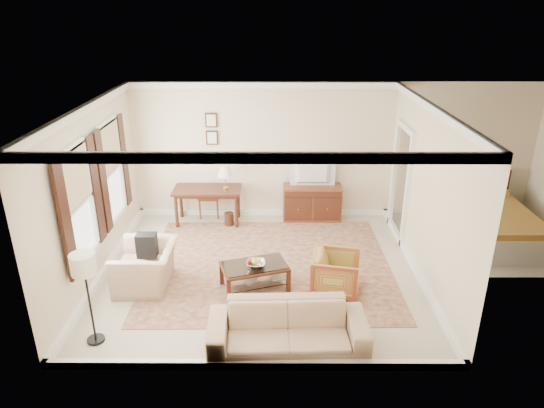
{
  "coord_description": "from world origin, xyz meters",
  "views": [
    {
      "loc": [
        0.23,
        -7.41,
        4.36
      ],
      "look_at": [
        0.2,
        0.3,
        1.15
      ],
      "focal_mm": 32.0,
      "sensor_mm": 36.0,
      "label": 1
    }
  ],
  "objects_px": {
    "club_armchair": "(145,260)",
    "sofa": "(288,322)",
    "striped_armchair": "(336,271)",
    "writing_desk": "(207,194)",
    "sideboard": "(312,203)",
    "coffee_table": "(254,270)",
    "tv": "(313,166)"
  },
  "relations": [
    {
      "from": "sideboard",
      "to": "sofa",
      "type": "distance_m",
      "value": 4.32
    },
    {
      "from": "striped_armchair",
      "to": "sofa",
      "type": "distance_m",
      "value": 1.61
    },
    {
      "from": "tv",
      "to": "sofa",
      "type": "xyz_separation_m",
      "value": [
        -0.63,
        -4.25,
        -0.8
      ]
    },
    {
      "from": "writing_desk",
      "to": "club_armchair",
      "type": "height_order",
      "value": "club_armchair"
    },
    {
      "from": "striped_armchair",
      "to": "writing_desk",
      "type": "bearing_deg",
      "value": 53.25
    },
    {
      "from": "sideboard",
      "to": "writing_desk",
      "type": "bearing_deg",
      "value": -175.24
    },
    {
      "from": "writing_desk",
      "to": "sofa",
      "type": "relative_size",
      "value": 0.66
    },
    {
      "from": "writing_desk",
      "to": "sideboard",
      "type": "height_order",
      "value": "writing_desk"
    },
    {
      "from": "sideboard",
      "to": "striped_armchair",
      "type": "relative_size",
      "value": 1.65
    },
    {
      "from": "sideboard",
      "to": "striped_armchair",
      "type": "bearing_deg",
      "value": -86.46
    },
    {
      "from": "tv",
      "to": "sofa",
      "type": "distance_m",
      "value": 4.37
    },
    {
      "from": "coffee_table",
      "to": "sofa",
      "type": "xyz_separation_m",
      "value": [
        0.5,
        -1.48,
        0.08
      ]
    },
    {
      "from": "writing_desk",
      "to": "coffee_table",
      "type": "relative_size",
      "value": 1.19
    },
    {
      "from": "club_armchair",
      "to": "sofa",
      "type": "distance_m",
      "value": 2.79
    },
    {
      "from": "writing_desk",
      "to": "club_armchair",
      "type": "xyz_separation_m",
      "value": [
        -0.71,
        -2.51,
        -0.19
      ]
    },
    {
      "from": "coffee_table",
      "to": "striped_armchair",
      "type": "height_order",
      "value": "striped_armchair"
    },
    {
      "from": "writing_desk",
      "to": "club_armchair",
      "type": "relative_size",
      "value": 1.31
    },
    {
      "from": "coffee_table",
      "to": "writing_desk",
      "type": "bearing_deg",
      "value": 112.54
    },
    {
      "from": "striped_armchair",
      "to": "coffee_table",
      "type": "bearing_deg",
      "value": 97.7
    },
    {
      "from": "coffee_table",
      "to": "sofa",
      "type": "bearing_deg",
      "value": -71.31
    },
    {
      "from": "club_armchair",
      "to": "sofa",
      "type": "height_order",
      "value": "club_armchair"
    },
    {
      "from": "club_armchair",
      "to": "sofa",
      "type": "bearing_deg",
      "value": 55.57
    },
    {
      "from": "sideboard",
      "to": "coffee_table",
      "type": "relative_size",
      "value": 1.04
    },
    {
      "from": "striped_armchair",
      "to": "sofa",
      "type": "bearing_deg",
      "value": 161.41
    },
    {
      "from": "writing_desk",
      "to": "striped_armchair",
      "type": "relative_size",
      "value": 1.88
    },
    {
      "from": "tv",
      "to": "sofa",
      "type": "relative_size",
      "value": 0.43
    },
    {
      "from": "sofa",
      "to": "writing_desk",
      "type": "bearing_deg",
      "value": 109.15
    },
    {
      "from": "sideboard",
      "to": "tv",
      "type": "bearing_deg",
      "value": -90.0
    },
    {
      "from": "club_armchair",
      "to": "writing_desk",
      "type": "bearing_deg",
      "value": 164.36
    },
    {
      "from": "sideboard",
      "to": "striped_armchair",
      "type": "xyz_separation_m",
      "value": [
        0.18,
        -2.88,
        -0.01
      ]
    },
    {
      "from": "writing_desk",
      "to": "coffee_table",
      "type": "bearing_deg",
      "value": -67.46
    },
    {
      "from": "writing_desk",
      "to": "tv",
      "type": "bearing_deg",
      "value": 4.24
    }
  ]
}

